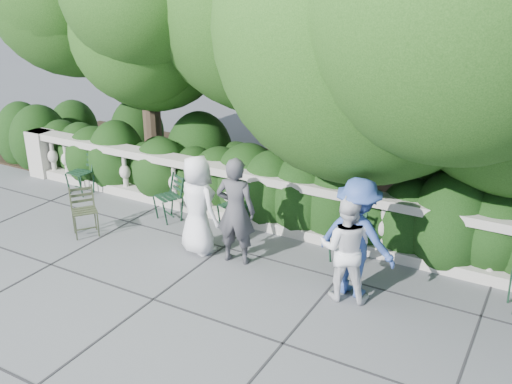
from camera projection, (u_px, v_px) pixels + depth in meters
The scene contains 12 objects.
ground at pixel (223, 277), 8.42m from camera, with size 90.00×90.00×0.00m, color #4C4D53.
balustrade at pixel (279, 205), 9.69m from camera, with size 12.00×0.44×1.00m.
shrub_hedge at pixel (308, 207), 10.84m from camera, with size 15.00×2.60×1.70m, color black, non-canonical shape.
chair_a at pixel (77, 195), 11.39m from camera, with size 0.44×0.48×0.84m, color black, non-canonical shape.
chair_b at pixel (227, 232), 9.83m from camera, with size 0.44×0.48×0.84m, color black, non-canonical shape.
chair_c at pixel (162, 222), 10.22m from camera, with size 0.44×0.48×0.84m, color black, non-canonical shape.
chair_d at pixel (340, 266), 8.72m from camera, with size 0.44×0.48×0.84m, color black, non-canonical shape.
chair_weathered at pixel (88, 238), 9.60m from camera, with size 0.44×0.48×0.84m, color black, non-canonical shape.
person_businessman at pixel (198, 205), 8.89m from camera, with size 0.78×0.51×1.60m, color silver.
person_woman_grey at pixel (236, 211), 8.57m from camera, with size 0.61×0.40×1.68m, color #3D3C41.
person_casual_man at pixel (346, 248), 7.63m from camera, with size 0.73×0.57×1.51m, color silver.
person_older_blue at pixel (357, 238), 7.71m from camera, with size 1.10×0.63×1.70m, color #314A93.
Camera 1 is at (4.05, -6.16, 4.27)m, focal length 40.00 mm.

